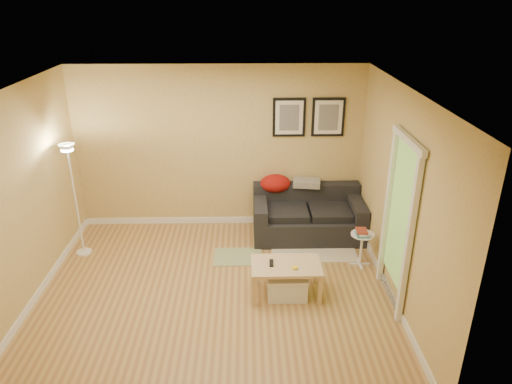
% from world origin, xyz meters
% --- Properties ---
extents(floor, '(4.50, 4.50, 0.00)m').
position_xyz_m(floor, '(0.00, 0.00, 0.00)').
color(floor, tan).
rests_on(floor, ground).
extents(ceiling, '(4.50, 4.50, 0.00)m').
position_xyz_m(ceiling, '(0.00, 0.00, 2.60)').
color(ceiling, white).
rests_on(ceiling, wall_back).
extents(wall_back, '(4.50, 0.00, 4.50)m').
position_xyz_m(wall_back, '(0.00, 2.00, 1.30)').
color(wall_back, '#D4BC6C').
rests_on(wall_back, ground).
extents(wall_front, '(4.50, 0.00, 4.50)m').
position_xyz_m(wall_front, '(0.00, -2.00, 1.30)').
color(wall_front, '#D4BC6C').
rests_on(wall_front, ground).
extents(wall_left, '(0.00, 4.00, 4.00)m').
position_xyz_m(wall_left, '(-2.25, 0.00, 1.30)').
color(wall_left, '#D4BC6C').
rests_on(wall_left, ground).
extents(wall_right, '(0.00, 4.00, 4.00)m').
position_xyz_m(wall_right, '(2.25, 0.00, 1.30)').
color(wall_right, '#D4BC6C').
rests_on(wall_right, ground).
extents(baseboard_back, '(4.50, 0.02, 0.10)m').
position_xyz_m(baseboard_back, '(0.00, 1.99, 0.05)').
color(baseboard_back, white).
rests_on(baseboard_back, ground).
extents(baseboard_left, '(0.02, 4.00, 0.10)m').
position_xyz_m(baseboard_left, '(-2.24, 0.00, 0.05)').
color(baseboard_left, white).
rests_on(baseboard_left, ground).
extents(baseboard_right, '(0.02, 4.00, 0.10)m').
position_xyz_m(baseboard_right, '(2.24, 0.00, 0.05)').
color(baseboard_right, white).
rests_on(baseboard_right, ground).
extents(sofa, '(1.70, 0.90, 0.75)m').
position_xyz_m(sofa, '(1.38, 1.53, 0.38)').
color(sofa, black).
rests_on(sofa, ground).
extents(red_throw, '(0.48, 0.36, 0.28)m').
position_xyz_m(red_throw, '(0.88, 1.83, 0.77)').
color(red_throw, maroon).
rests_on(red_throw, sofa).
extents(plaid_throw, '(0.45, 0.32, 0.10)m').
position_xyz_m(plaid_throw, '(1.37, 1.82, 0.78)').
color(plaid_throw, tan).
rests_on(plaid_throw, sofa).
extents(framed_print_left, '(0.50, 0.04, 0.60)m').
position_xyz_m(framed_print_left, '(1.08, 1.98, 1.80)').
color(framed_print_left, black).
rests_on(framed_print_left, wall_back).
extents(framed_print_right, '(0.50, 0.04, 0.60)m').
position_xyz_m(framed_print_right, '(1.68, 1.98, 1.80)').
color(framed_print_right, black).
rests_on(framed_print_right, wall_back).
extents(area_rug, '(1.25, 0.85, 0.01)m').
position_xyz_m(area_rug, '(1.41, 1.12, 0.01)').
color(area_rug, beige).
rests_on(area_rug, ground).
extents(green_runner, '(0.70, 0.50, 0.01)m').
position_xyz_m(green_runner, '(0.29, 0.88, 0.01)').
color(green_runner, '#668C4C').
rests_on(green_runner, ground).
extents(coffee_table, '(0.99, 0.75, 0.44)m').
position_xyz_m(coffee_table, '(0.91, -0.03, 0.22)').
color(coffee_table, '#D6B382').
rests_on(coffee_table, ground).
extents(remote_control, '(0.06, 0.16, 0.02)m').
position_xyz_m(remote_control, '(0.72, -0.01, 0.45)').
color(remote_control, black).
rests_on(remote_control, coffee_table).
extents(tape_roll, '(0.07, 0.07, 0.03)m').
position_xyz_m(tape_roll, '(1.01, -0.13, 0.45)').
color(tape_roll, yellow).
rests_on(tape_roll, coffee_table).
extents(storage_bin, '(0.51, 0.37, 0.32)m').
position_xyz_m(storage_bin, '(0.92, -0.07, 0.16)').
color(storage_bin, white).
rests_on(storage_bin, ground).
extents(side_table, '(0.32, 0.32, 0.49)m').
position_xyz_m(side_table, '(2.02, 0.64, 0.25)').
color(side_table, white).
rests_on(side_table, ground).
extents(book_stack, '(0.18, 0.23, 0.07)m').
position_xyz_m(book_stack, '(2.01, 0.63, 0.53)').
color(book_stack, teal).
rests_on(book_stack, side_table).
extents(floor_lamp, '(0.22, 0.22, 1.69)m').
position_xyz_m(floor_lamp, '(-2.00, 1.06, 0.80)').
color(floor_lamp, white).
rests_on(floor_lamp, ground).
extents(doorway, '(0.12, 1.01, 2.13)m').
position_xyz_m(doorway, '(2.20, -0.15, 1.02)').
color(doorway, white).
rests_on(doorway, ground).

